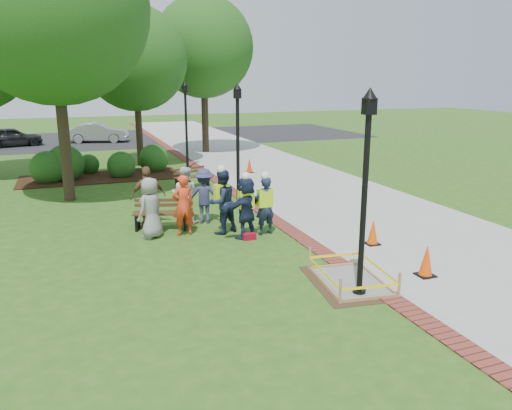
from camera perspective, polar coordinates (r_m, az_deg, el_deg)
name	(u,v)px	position (r m, az deg, el deg)	size (l,w,h in m)	color
ground	(254,255)	(12.88, -0.21, -5.75)	(100.00, 100.00, 0.00)	#285116
sidewalk	(280,174)	(23.66, 2.74, 3.60)	(6.00, 60.00, 0.02)	#9E9E99
brick_edging	(214,178)	(22.59, -4.87, 3.06)	(0.50, 60.00, 0.03)	maroon
mulch_bed	(101,177)	(23.79, -17.30, 3.04)	(7.00, 3.00, 0.05)	#381E0F
parking_lot	(129,138)	(38.83, -14.30, 7.41)	(36.00, 12.00, 0.01)	black
wet_concrete_pad	(351,273)	(11.35, 10.83, -7.61)	(1.98, 2.50, 0.55)	#47331E
bench_near	(161,220)	(15.24, -10.75, -1.68)	(1.73, 1.01, 0.89)	brown
bench_far	(192,181)	(20.85, -7.29, 2.72)	(1.58, 0.96, 0.81)	brown
cone_front	(426,261)	(12.07, 18.89, -6.10)	(0.39, 0.39, 0.78)	black
cone_back	(373,233)	(13.91, 13.21, -3.08)	(0.37, 0.37, 0.73)	black
cone_far	(249,166)	(23.83, -0.76, 4.51)	(0.36, 0.36, 0.71)	black
toolbox	(249,236)	(14.06, -0.79, -3.61)	(0.37, 0.20, 0.18)	maroon
lamp_near	(365,179)	(10.15, 12.38, 2.94)	(0.28, 0.28, 4.26)	black
lamp_mid	(238,136)	(17.34, -2.10, 7.91)	(0.28, 0.28, 4.26)	black
lamp_far	(186,118)	(25.02, -8.01, 9.78)	(0.28, 0.28, 4.26)	black
tree_left	(52,7)	(19.44, -22.31, 20.19)	(6.62, 6.62, 10.06)	#3D2D1E
tree_back	(135,59)	(26.38, -13.67, 15.94)	(5.17, 5.17, 7.92)	#3D2D1E
tree_right	(203,47)	(30.60, -6.05, 17.48)	(5.87, 5.87, 9.07)	#3D2D1E
shrub_a	(49,182)	(23.48, -22.58, 2.39)	(1.48, 1.48, 1.48)	#1C4D16
shrub_b	(66,180)	(23.83, -20.86, 2.72)	(1.67, 1.67, 1.67)	#1C4D16
shrub_c	(122,177)	(23.69, -15.06, 3.11)	(1.27, 1.27, 1.27)	#1C4D16
shrub_d	(154,171)	(24.80, -11.55, 3.80)	(1.42, 1.42, 1.42)	#1C4D16
shrub_e	(89,173)	(25.04, -18.51, 3.45)	(0.99, 0.99, 0.99)	#1C4D16
casual_person_a	(151,208)	(14.34, -11.94, -0.34)	(0.66, 0.62, 1.74)	gray
casual_person_b	(183,205)	(14.43, -8.32, -0.03)	(0.57, 0.37, 1.76)	#F03B1C
casual_person_c	(185,195)	(15.66, -8.13, 1.15)	(0.68, 0.62, 1.78)	silver
casual_person_d	(148,196)	(15.51, -12.23, 0.96)	(0.61, 0.42, 1.84)	brown
casual_person_e	(204,196)	(15.58, -5.92, 1.03)	(0.64, 0.53, 1.71)	#323558
hivis_worker_a	(246,205)	(14.03, -1.15, -0.04)	(0.66, 0.57, 1.90)	#1A1C44
hivis_worker_b	(265,204)	(14.33, 1.03, 0.17)	(0.60, 0.44, 1.84)	#162439
hivis_worker_c	(222,200)	(14.45, -3.92, 0.57)	(0.70, 0.59, 2.02)	#1D224B
parked_car_a	(13,147)	(36.78, -26.06, 6.02)	(4.27, 1.86, 1.39)	#242527
parked_car_b	(99,142)	(37.03, -17.51, 6.86)	(4.47, 1.95, 1.46)	gray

